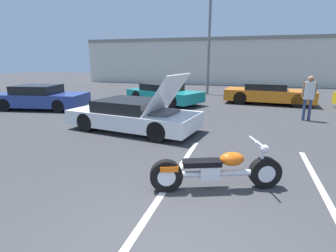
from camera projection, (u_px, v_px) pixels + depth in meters
parking_stripe_foreground at (169, 184)px, 5.15m from camera, size 0.12×5.49×0.01m
parking_stripe_middle at (331, 207)px, 4.34m from camera, size 0.12×5.49×0.01m
far_building at (243, 60)px, 25.65m from camera, size 32.00×4.20×4.40m
light_pole at (211, 33)px, 17.33m from camera, size 1.21×0.28×7.41m
motorcycle at (216, 171)px, 4.88m from camera, size 2.37×1.13×0.94m
show_car_hood_open at (134, 115)px, 8.97m from camera, size 4.65×2.54×1.96m
parked_car_mid_right_row at (268, 94)px, 14.38m from camera, size 4.71×2.13×1.13m
parked_car_mid_left_row at (164, 94)px, 14.43m from camera, size 4.56×3.37×1.10m
parked_car_left_row at (41, 98)px, 12.91m from camera, size 4.56×2.58×1.17m
spectator_midground at (309, 94)px, 10.27m from camera, size 0.52×0.23×1.77m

